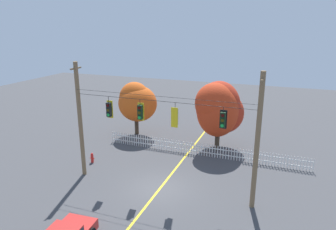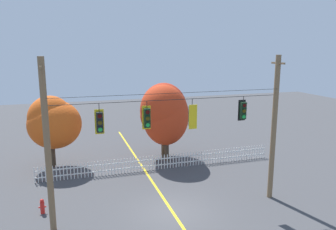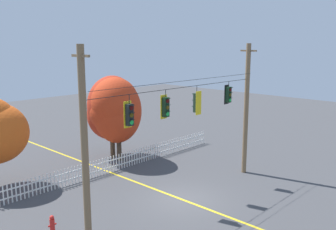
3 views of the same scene
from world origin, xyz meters
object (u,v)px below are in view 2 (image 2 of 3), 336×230
(traffic_signal_northbound_secondary, at_px, (100,122))
(traffic_signal_northbound_primary, at_px, (243,110))
(traffic_signal_southbound_primary, at_px, (192,116))
(autumn_maple_mid, at_px, (164,113))
(autumn_maple_near_fence, at_px, (53,122))
(autumn_oak_far_east, at_px, (164,113))
(traffic_signal_eastbound_side, at_px, (147,118))
(fire_hydrant, at_px, (42,206))

(traffic_signal_northbound_secondary, xyz_separation_m, traffic_signal_northbound_primary, (7.60, -0.00, 0.13))
(traffic_signal_southbound_primary, height_order, autumn_maple_mid, traffic_signal_southbound_primary)
(autumn_maple_near_fence, relative_size, autumn_oak_far_east, 0.89)
(traffic_signal_southbound_primary, height_order, autumn_oak_far_east, traffic_signal_southbound_primary)
(traffic_signal_northbound_primary, bearing_deg, traffic_signal_eastbound_side, 180.00)
(traffic_signal_southbound_primary, bearing_deg, traffic_signal_eastbound_side, 179.53)
(traffic_signal_northbound_secondary, distance_m, autumn_maple_mid, 10.44)
(traffic_signal_eastbound_side, xyz_separation_m, fire_hydrant, (-5.27, 1.88, -4.81))
(autumn_maple_mid, distance_m, fire_hydrant, 11.45)
(autumn_oak_far_east, bearing_deg, fire_hydrant, -144.52)
(traffic_signal_northbound_secondary, relative_size, traffic_signal_eastbound_side, 1.05)
(traffic_signal_northbound_primary, height_order, autumn_oak_far_east, traffic_signal_northbound_primary)
(traffic_signal_northbound_secondary, xyz_separation_m, autumn_oak_far_east, (5.57, 7.98, -1.40))
(traffic_signal_northbound_secondary, bearing_deg, traffic_signal_eastbound_side, -0.00)
(traffic_signal_northbound_secondary, distance_m, traffic_signal_southbound_primary, 4.66)
(traffic_signal_northbound_secondary, height_order, traffic_signal_southbound_primary, same)
(traffic_signal_northbound_secondary, height_order, autumn_maple_mid, traffic_signal_northbound_secondary)
(autumn_maple_near_fence, bearing_deg, traffic_signal_southbound_primary, -51.61)
(traffic_signal_eastbound_side, distance_m, autumn_oak_far_east, 8.75)
(traffic_signal_eastbound_side, distance_m, autumn_maple_mid, 9.38)
(traffic_signal_northbound_primary, bearing_deg, autumn_oak_far_east, 104.26)
(traffic_signal_eastbound_side, height_order, autumn_oak_far_east, traffic_signal_eastbound_side)
(autumn_oak_far_east, bearing_deg, traffic_signal_eastbound_side, -112.33)
(traffic_signal_northbound_primary, xyz_separation_m, fire_hydrant, (-10.58, 1.88, -4.88))
(traffic_signal_northbound_primary, distance_m, autumn_oak_far_east, 8.37)
(autumn_maple_near_fence, distance_m, autumn_oak_far_east, 8.08)
(autumn_maple_mid, relative_size, fire_hydrant, 7.42)
(autumn_maple_near_fence, xyz_separation_m, autumn_maple_mid, (8.17, -0.36, 0.26))
(traffic_signal_eastbound_side, relative_size, autumn_maple_mid, 0.24)
(traffic_signal_northbound_primary, bearing_deg, autumn_maple_near_fence, 138.29)
(traffic_signal_southbound_primary, distance_m, fire_hydrant, 9.20)
(fire_hydrant, bearing_deg, traffic_signal_northbound_primary, -10.10)
(traffic_signal_northbound_primary, relative_size, autumn_maple_mid, 0.22)
(traffic_signal_eastbound_side, height_order, autumn_maple_near_fence, traffic_signal_eastbound_side)
(autumn_maple_mid, height_order, autumn_oak_far_east, autumn_maple_mid)
(traffic_signal_southbound_primary, bearing_deg, traffic_signal_northbound_secondary, 179.76)
(fire_hydrant, bearing_deg, traffic_signal_eastbound_side, -19.67)
(autumn_maple_near_fence, distance_m, autumn_maple_mid, 8.18)
(autumn_oak_far_east, bearing_deg, traffic_signal_northbound_secondary, -124.93)
(traffic_signal_northbound_primary, bearing_deg, fire_hydrant, 169.90)
(autumn_maple_near_fence, relative_size, fire_hydrant, 6.55)
(traffic_signal_southbound_primary, xyz_separation_m, traffic_signal_northbound_primary, (2.94, 0.02, 0.14))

